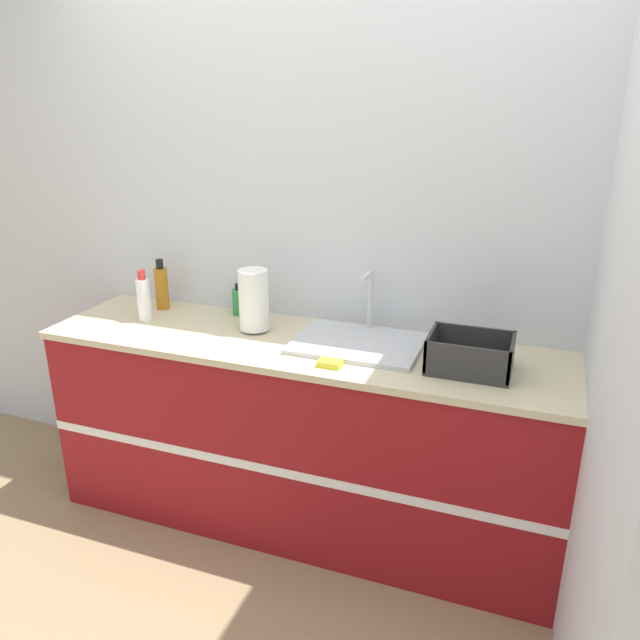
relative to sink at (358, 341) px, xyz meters
name	(u,v)px	position (x,y,z in m)	size (l,w,h in m)	color
ground_plane	(279,557)	(-0.24, -0.34, -0.91)	(12.00, 12.00, 0.00)	#937A56
wall_back	(327,232)	(-0.24, 0.27, 0.39)	(4.63, 0.06, 2.60)	silver
wall_right	(613,276)	(0.91, -0.05, 0.39)	(0.06, 2.57, 2.60)	silver
counter_cabinet	(302,434)	(-0.24, -0.05, -0.46)	(2.26, 0.60, 0.89)	maroon
sink	(358,341)	(0.00, 0.00, 0.00)	(0.53, 0.39, 0.28)	silver
paper_towel_roll	(254,300)	(-0.48, 0.00, 0.12)	(0.13, 0.13, 0.28)	#4C4C51
dish_rack	(470,358)	(0.47, -0.09, 0.03)	(0.31, 0.23, 0.14)	#2D2D2D
bottle_white_spray	(144,299)	(-1.01, -0.06, 0.09)	(0.06, 0.06, 0.24)	white
bottle_green	(240,301)	(-0.64, 0.17, 0.05)	(0.07, 0.07, 0.15)	#2D8C3D
bottle_amber	(162,287)	(-1.03, 0.12, 0.09)	(0.06, 0.06, 0.25)	#B26B19
sponge	(330,363)	(-0.04, -0.24, -0.01)	(0.09, 0.06, 0.02)	yellow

